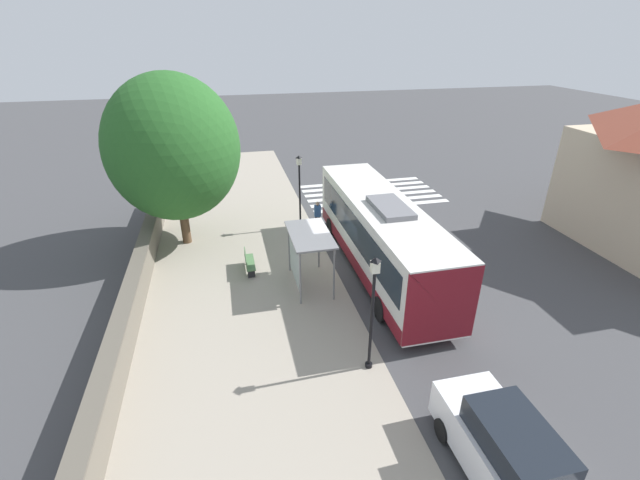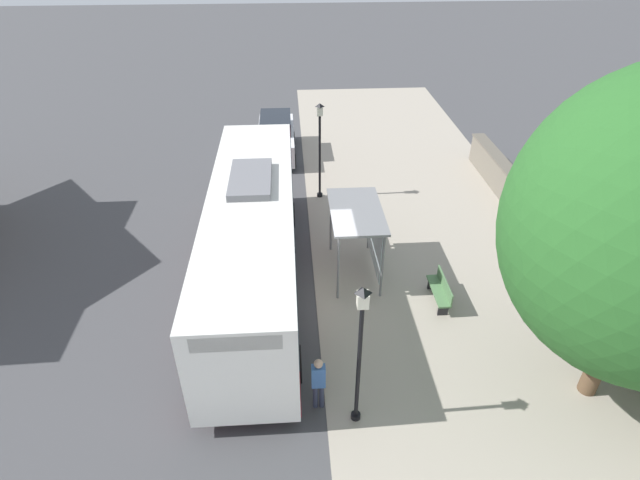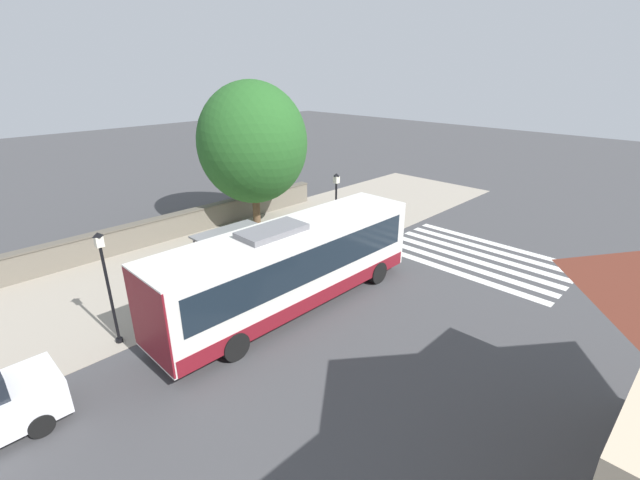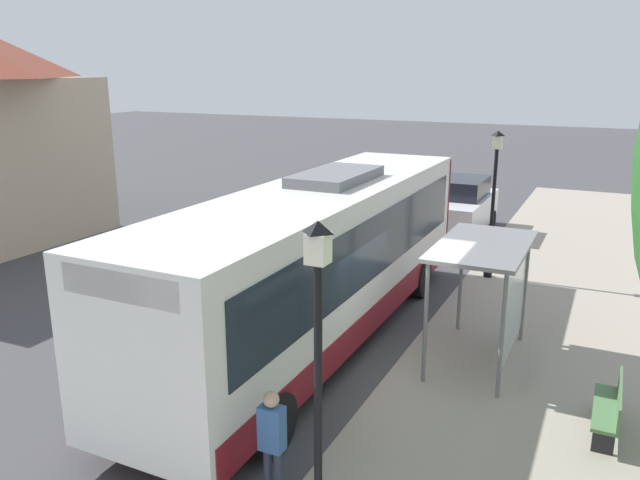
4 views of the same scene
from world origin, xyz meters
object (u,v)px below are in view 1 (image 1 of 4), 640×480
(bus, at_px, (381,234))
(street_lamp_far, at_px, (300,186))
(bench, at_px, (249,262))
(pedestrian, at_px, (318,213))
(street_lamp_near, at_px, (373,306))
(bus_shelter, at_px, (306,243))
(shade_tree, at_px, (173,148))
(parked_car_behind_bus, at_px, (509,456))

(bus, bearing_deg, street_lamp_far, 115.71)
(bench, bearing_deg, pedestrian, 42.59)
(street_lamp_near, bearing_deg, bus_shelter, 100.19)
(bus, xyz_separation_m, bench, (-5.85, 1.29, -1.40))
(bench, xyz_separation_m, street_lamp_far, (3.21, 4.19, 2.00))
(bus_shelter, distance_m, street_lamp_far, 6.04)
(bench, relative_size, street_lamp_near, 0.38)
(street_lamp_far, height_order, shade_tree, shade_tree)
(shade_tree, bearing_deg, street_lamp_near, -60.16)
(bench, bearing_deg, street_lamp_near, -65.14)
(street_lamp_far, relative_size, parked_car_behind_bus, 0.91)
(street_lamp_far, distance_m, shade_tree, 6.66)
(bench, height_order, street_lamp_near, street_lamp_near)
(pedestrian, relative_size, street_lamp_near, 0.40)
(bus_shelter, bearing_deg, street_lamp_near, -79.81)
(bus, relative_size, pedestrian, 7.03)
(bus, bearing_deg, bench, 167.53)
(street_lamp_near, height_order, parked_car_behind_bus, street_lamp_near)
(shade_tree, bearing_deg, bus_shelter, -46.04)
(bench, distance_m, street_lamp_far, 5.64)
(street_lamp_near, bearing_deg, pedestrian, 86.10)
(bus_shelter, relative_size, pedestrian, 1.84)
(bus_shelter, xyz_separation_m, shade_tree, (-5.31, 5.51, 2.94))
(street_lamp_far, bearing_deg, street_lamp_near, -89.28)
(bench, xyz_separation_m, shade_tree, (-2.94, 3.73, 4.52))
(bus, xyz_separation_m, bus_shelter, (-3.48, -0.48, 0.18))
(pedestrian, height_order, parked_car_behind_bus, parked_car_behind_bus)
(pedestrian, distance_m, street_lamp_near, 11.13)
(street_lamp_far, xyz_separation_m, shade_tree, (-6.15, -0.46, 2.53))
(bus, height_order, street_lamp_far, street_lamp_far)
(street_lamp_near, relative_size, parked_car_behind_bus, 0.91)
(bus_shelter, xyz_separation_m, bench, (-2.37, 1.77, -1.58))
(street_lamp_far, bearing_deg, bus_shelter, -97.99)
(bus, height_order, pedestrian, bus)
(pedestrian, bearing_deg, parked_car_behind_bus, -85.80)
(street_lamp_near, distance_m, parked_car_behind_bus, 5.19)
(street_lamp_far, xyz_separation_m, parked_car_behind_bus, (2.04, -16.02, -1.50))
(bench, bearing_deg, parked_car_behind_bus, -66.08)
(bus_shelter, bearing_deg, street_lamp_far, 82.01)
(bus_shelter, height_order, parked_car_behind_bus, bus_shelter)
(bench, relative_size, street_lamp_far, 0.38)
(parked_car_behind_bus, bearing_deg, street_lamp_far, 97.25)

